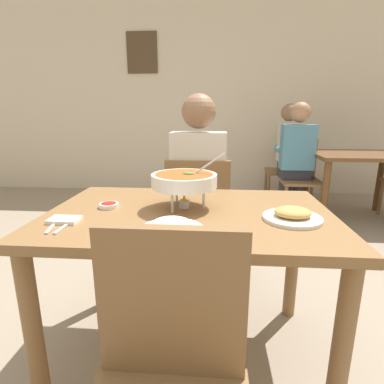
{
  "coord_description": "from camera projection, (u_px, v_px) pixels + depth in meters",
  "views": [
    {
      "loc": [
        0.11,
        -1.29,
        1.19
      ],
      "look_at": [
        0.0,
        0.15,
        0.81
      ],
      "focal_mm": 28.28,
      "sensor_mm": 36.0,
      "label": 1
    }
  ],
  "objects": [
    {
      "name": "ground_plane",
      "position": [
        190.0,
        351.0,
        1.55
      ],
      "size": [
        16.0,
        16.0,
        0.0
      ],
      "primitive_type": "plane",
      "color": "gray"
    },
    {
      "name": "chair_bg_left",
      "position": [
        299.0,
        173.0,
        3.53
      ],
      "size": [
        0.45,
        0.45,
        0.9
      ],
      "color": "brown",
      "rests_on": "ground_plane"
    },
    {
      "name": "dining_table_far",
      "position": [
        358.0,
        166.0,
        3.38
      ],
      "size": [
        1.0,
        0.8,
        0.76
      ],
      "color": "brown",
      "rests_on": "ground_plane"
    },
    {
      "name": "fork_utensil",
      "position": [
        53.0,
        225.0,
        1.18
      ],
      "size": [
        0.05,
        0.17,
        0.01
      ],
      "primitive_type": "cube",
      "rotation": [
        0.0,
        0.0,
        0.22
      ],
      "color": "silver",
      "rests_on": "dining_table_main"
    },
    {
      "name": "sauce_dish",
      "position": [
        109.0,
        205.0,
        1.41
      ],
      "size": [
        0.09,
        0.09,
        0.02
      ],
      "color": "white",
      "rests_on": "dining_table_main"
    },
    {
      "name": "spoon_utensil",
      "position": [
        66.0,
        226.0,
        1.18
      ],
      "size": [
        0.01,
        0.17,
        0.01
      ],
      "primitive_type": "cube",
      "rotation": [
        0.0,
        0.0,
        0.0
      ],
      "color": "silver",
      "rests_on": "dining_table_main"
    },
    {
      "name": "picture_frame_hung",
      "position": [
        142.0,
        53.0,
        4.34
      ],
      "size": [
        0.44,
        0.03,
        0.56
      ],
      "primitive_type": "cube",
      "color": "#4C3823"
    },
    {
      "name": "napkin_folded",
      "position": [
        64.0,
        220.0,
        1.22
      ],
      "size": [
        0.12,
        0.08,
        0.02
      ],
      "primitive_type": "cube",
      "rotation": [
        0.0,
        0.0,
        -0.0
      ],
      "color": "white",
      "rests_on": "dining_table_main"
    },
    {
      "name": "diner_main",
      "position": [
        199.0,
        180.0,
        2.07
      ],
      "size": [
        0.4,
        0.45,
        1.31
      ],
      "color": "#2D2D38",
      "rests_on": "ground_plane"
    },
    {
      "name": "patron_bg_right",
      "position": [
        290.0,
        149.0,
        3.92
      ],
      "size": [
        0.45,
        0.4,
        1.31
      ],
      "color": "#2D2D38",
      "rests_on": "ground_plane"
    },
    {
      "name": "chair_diner_main",
      "position": [
        198.0,
        214.0,
        2.1
      ],
      "size": [
        0.44,
        0.44,
        0.9
      ],
      "color": "brown",
      "rests_on": "ground_plane"
    },
    {
      "name": "rice_plate",
      "position": [
        172.0,
        227.0,
        1.12
      ],
      "size": [
        0.24,
        0.24,
        0.06
      ],
      "color": "white",
      "rests_on": "dining_table_main"
    },
    {
      "name": "curry_bowl",
      "position": [
        184.0,
        181.0,
        1.38
      ],
      "size": [
        0.33,
        0.3,
        0.26
      ],
      "color": "silver",
      "rests_on": "dining_table_main"
    },
    {
      "name": "chair_bg_right",
      "position": [
        290.0,
        166.0,
        4.0
      ],
      "size": [
        0.47,
        0.47,
        0.9
      ],
      "color": "brown",
      "rests_on": "ground_plane"
    },
    {
      "name": "dining_table_main",
      "position": [
        189.0,
        235.0,
        1.39
      ],
      "size": [
        1.27,
        0.83,
        0.76
      ],
      "color": "brown",
      "rests_on": "ground_plane"
    },
    {
      "name": "cafe_rear_partition",
      "position": [
        209.0,
        92.0,
        4.46
      ],
      "size": [
        10.0,
        0.1,
        3.0
      ],
      "primitive_type": "cube",
      "color": "beige",
      "rests_on": "ground_plane"
    },
    {
      "name": "chair_viewer_empty",
      "position": [
        167.0,
        384.0,
        0.78
      ],
      "size": [
        0.44,
        0.44,
        0.9
      ],
      "color": "brown",
      "rests_on": "ground_plane"
    },
    {
      "name": "patron_bg_left",
      "position": [
        296.0,
        153.0,
        3.46
      ],
      "size": [
        0.4,
        0.45,
        1.31
      ],
      "color": "#2D2D38",
      "rests_on": "ground_plane"
    },
    {
      "name": "appetizer_plate",
      "position": [
        292.0,
        215.0,
        1.24
      ],
      "size": [
        0.24,
        0.24,
        0.06
      ],
      "color": "white",
      "rests_on": "dining_table_main"
    }
  ]
}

